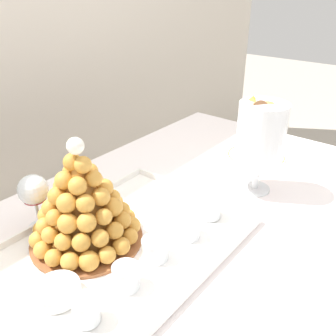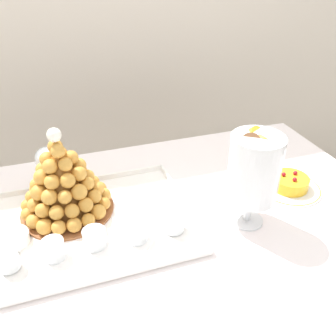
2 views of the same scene
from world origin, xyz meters
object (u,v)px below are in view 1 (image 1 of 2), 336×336
Objects in this scene: dessert_cup_left at (86,311)px; macaron_goblet at (261,136)px; fruit_tart_plate at (256,153)px; croquembouche at (83,205)px; dessert_cup_right at (209,209)px; creme_brulee_ramekin at (57,291)px; wine_glass at (34,192)px; serving_tray at (127,243)px; dessert_cup_mid_right at (187,229)px; dessert_cup_centre at (155,250)px; dessert_cup_mid_left at (126,277)px.

dessert_cup_left is 0.18× the size of macaron_goblet.
croquembouche is at bearing 171.55° from fruit_tart_plate.
creme_brulee_ramekin is (-0.42, 0.09, -0.01)m from dessert_cup_right.
creme_brulee_ramekin is at bearing -116.39° from wine_glass.
serving_tray is 0.15m from dessert_cup_mid_right.
dessert_cup_centre is 0.98× the size of dessert_cup_mid_right.
serving_tray is 0.21m from creme_brulee_ramekin.
serving_tray is at bearing -56.09° from croquembouche.
dessert_cup_centre is (0.10, 0.01, -0.00)m from dessert_cup_mid_left.
wine_glass is at bearing 161.34° from fruit_tart_plate.
dessert_cup_left is 0.86m from fruit_tart_plate.
dessert_cup_mid_left is 0.91× the size of dessert_cup_mid_right.
dessert_cup_left is at bearing -153.71° from serving_tray.
dessert_cup_right is 0.43m from fruit_tart_plate.
dessert_cup_mid_right is 0.35m from macaron_goblet.
croquembouche reaches higher than fruit_tart_plate.
croquembouche is 0.71m from fruit_tart_plate.
dessert_cup_left is at bearing -179.79° from dessert_cup_mid_right.
dessert_cup_centre is at bearing 5.76° from dessert_cup_mid_left.
serving_tray is 10.78× the size of dessert_cup_left.
dessert_cup_right is at bearing 2.41° from dessert_cup_mid_right.
creme_brulee_ramekin is at bearing 89.32° from dessert_cup_left.
dessert_cup_left and dessert_cup_mid_left have the same top height.
croquembouche is 0.33m from dessert_cup_right.
wine_glass is at bearing 111.90° from serving_tray.
croquembouche is 1.79× the size of wine_glass.
wine_glass is at bearing 87.78° from dessert_cup_mid_left.
macaron_goblet is (0.64, -0.11, 0.15)m from creme_brulee_ramekin.
dessert_cup_mid_left is at bearing 177.73° from macaron_goblet.
serving_tray is 2.11× the size of croquembouche.
serving_tray is 0.14m from croquembouche.
dessert_cup_mid_right is 1.04× the size of dessert_cup_right.
fruit_tart_plate is at bearing -2.05° from serving_tray.
wine_glass reaches higher than serving_tray.
serving_tray is 0.15m from dessert_cup_mid_left.
dessert_cup_centre reaches higher than creme_brulee_ramekin.
wine_glass is (-0.20, 0.33, 0.08)m from dessert_cup_mid_right.
macaron_goblet reaches higher than serving_tray.
fruit_tart_plate is (0.53, 0.08, -0.01)m from dessert_cup_mid_right.
macaron_goblet reaches higher than dessert_cup_mid_left.
dessert_cup_left is at bearing -179.24° from dessert_cup_right.
croquembouche is at bearing 146.60° from dessert_cup_right.
creme_brulee_ramekin is at bearing 139.91° from dessert_cup_mid_left.
dessert_cup_mid_right is 0.41× the size of wine_glass.
dessert_cup_mid_left is 0.75m from fruit_tart_plate.
dessert_cup_centre is 0.22m from creme_brulee_ramekin.
fruit_tart_plate is at bearing -8.45° from croquembouche.
fruit_tart_plate is (0.64, 0.07, -0.01)m from dessert_cup_centre.
serving_tray is 9.50× the size of dessert_cup_right.
dessert_cup_right reaches higher than creme_brulee_ramekin.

